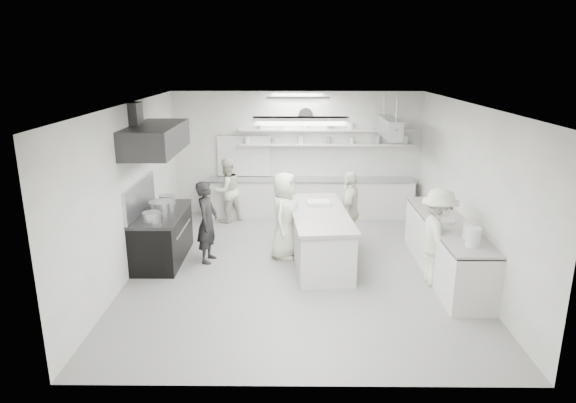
{
  "coord_description": "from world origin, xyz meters",
  "views": [
    {
      "loc": [
        -0.11,
        -8.66,
        3.77
      ],
      "look_at": [
        -0.2,
        0.6,
        1.11
      ],
      "focal_mm": 31.44,
      "sensor_mm": 36.0,
      "label": 1
    }
  ],
  "objects_px": {
    "prep_island": "(319,238)",
    "cook_back": "(227,190)",
    "back_counter": "(309,198)",
    "right_counter": "(446,249)",
    "cook_stove": "(207,222)",
    "stove": "(162,237)"
  },
  "relations": [
    {
      "from": "right_counter",
      "to": "cook_stove",
      "type": "bearing_deg",
      "value": 173.04
    },
    {
      "from": "back_counter",
      "to": "cook_back",
      "type": "height_order",
      "value": "cook_back"
    },
    {
      "from": "back_counter",
      "to": "prep_island",
      "type": "bearing_deg",
      "value": -88.06
    },
    {
      "from": "back_counter",
      "to": "right_counter",
      "type": "height_order",
      "value": "right_counter"
    },
    {
      "from": "stove",
      "to": "right_counter",
      "type": "height_order",
      "value": "right_counter"
    },
    {
      "from": "stove",
      "to": "cook_back",
      "type": "bearing_deg",
      "value": 68.22
    },
    {
      "from": "back_counter",
      "to": "cook_stove",
      "type": "relative_size",
      "value": 3.18
    },
    {
      "from": "back_counter",
      "to": "cook_stove",
      "type": "xyz_separation_m",
      "value": [
        -2.01,
        -2.87,
        0.33
      ]
    },
    {
      "from": "cook_stove",
      "to": "cook_back",
      "type": "distance_m",
      "value": 2.43
    },
    {
      "from": "prep_island",
      "to": "cook_back",
      "type": "height_order",
      "value": "cook_back"
    },
    {
      "from": "back_counter",
      "to": "prep_island",
      "type": "relative_size",
      "value": 1.96
    },
    {
      "from": "right_counter",
      "to": "prep_island",
      "type": "bearing_deg",
      "value": 165.96
    },
    {
      "from": "back_counter",
      "to": "cook_stove",
      "type": "bearing_deg",
      "value": -125.1
    },
    {
      "from": "back_counter",
      "to": "cook_stove",
      "type": "height_order",
      "value": "cook_stove"
    },
    {
      "from": "cook_stove",
      "to": "cook_back",
      "type": "bearing_deg",
      "value": 7.14
    },
    {
      "from": "stove",
      "to": "right_counter",
      "type": "relative_size",
      "value": 0.55
    },
    {
      "from": "prep_island",
      "to": "back_counter",
      "type": "bearing_deg",
      "value": 87.21
    },
    {
      "from": "right_counter",
      "to": "cook_back",
      "type": "bearing_deg",
      "value": 145.44
    },
    {
      "from": "prep_island",
      "to": "right_counter",
      "type": "bearing_deg",
      "value": -18.77
    },
    {
      "from": "back_counter",
      "to": "right_counter",
      "type": "bearing_deg",
      "value": -55.35
    },
    {
      "from": "stove",
      "to": "back_counter",
      "type": "bearing_deg",
      "value": 43.99
    },
    {
      "from": "prep_island",
      "to": "cook_stove",
      "type": "xyz_separation_m",
      "value": [
        -2.11,
        -0.03,
        0.32
      ]
    }
  ]
}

